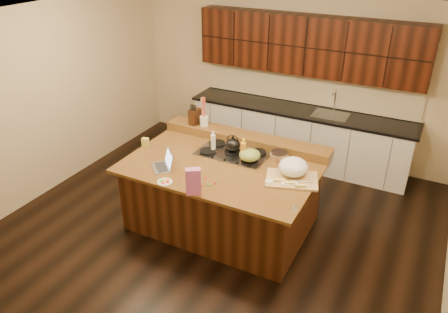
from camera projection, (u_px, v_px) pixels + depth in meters
The scene contains 33 objects.
room at pixel (222, 133), 5.30m from camera, with size 5.52×5.02×2.72m.
island at pixel (222, 194), 5.71m from camera, with size 2.40×1.60×0.92m.
back_ledge at pixel (246, 138), 6.02m from camera, with size 2.40×0.30×0.12m, color black.
cooktop at pixel (233, 153), 5.73m from camera, with size 0.92×0.52×0.05m.
back_counter at pixel (302, 106), 7.10m from camera, with size 3.70×0.66×2.40m.
kettle at pixel (233, 145), 5.67m from camera, with size 0.19×0.19×0.17m, color black.
green_bowl at pixel (250, 155), 5.46m from camera, with size 0.27×0.27×0.15m, color olive.
laptop at pixel (165, 164), 5.39m from camera, with size 0.39×0.38×0.21m.
oil_bottle at pixel (243, 152), 5.49m from camera, with size 0.07×0.07×0.27m, color orange.
vinegar_bottle at pixel (213, 144), 5.73m from camera, with size 0.06×0.06×0.25m, color silver.
wooden_tray at pixel (293, 170), 5.15m from camera, with size 0.71×0.60×0.24m.
ramekin_a at pixel (285, 184), 5.02m from camera, with size 0.10×0.10×0.04m, color white.
ramekin_b at pixel (269, 183), 5.05m from camera, with size 0.10×0.10×0.04m, color white.
ramekin_c at pixel (293, 184), 5.03m from camera, with size 0.10×0.10×0.04m, color white.
strainer_bowl at pixel (279, 157), 5.58m from camera, with size 0.24×0.24×0.09m, color #996B3F.
kitchen_timer at pixel (294, 206), 4.60m from camera, with size 0.08×0.08×0.07m, color silver.
pink_bag at pixel (193, 181), 4.82m from camera, with size 0.17×0.09×0.31m, color #C05AA0.
candy_plate at pixel (165, 182), 5.10m from camera, with size 0.18×0.18×0.01m, color white.
package_box at pixel (145, 142), 5.90m from camera, with size 0.09×0.06×0.12m, color #D2C44A.
utensil_crock at pixel (204, 121), 6.23m from camera, with size 0.12×0.12×0.14m, color white.
knife_block at pixel (195, 117), 6.27m from camera, with size 0.11×0.18×0.22m, color black.
gumdrop_0 at pixel (186, 176), 5.21m from camera, with size 0.02×0.02×0.02m, color red.
gumdrop_1 at pixel (217, 182), 5.10m from camera, with size 0.02×0.02×0.02m, color #198C26.
gumdrop_2 at pixel (215, 184), 5.06m from camera, with size 0.02×0.02×0.02m, color red.
gumdrop_3 at pixel (210, 185), 5.02m from camera, with size 0.02×0.02×0.02m, color #198C26.
gumdrop_4 at pixel (202, 186), 5.02m from camera, with size 0.02×0.02×0.02m, color red.
gumdrop_5 at pixel (191, 182), 5.09m from camera, with size 0.02×0.02×0.02m, color #198C26.
gumdrop_6 at pixel (200, 177), 5.20m from camera, with size 0.02×0.02×0.02m, color red.
gumdrop_7 at pixel (199, 182), 5.09m from camera, with size 0.02×0.02×0.02m, color #198C26.
gumdrop_8 at pixel (204, 180), 5.14m from camera, with size 0.02×0.02×0.02m, color red.
gumdrop_9 at pixel (188, 181), 5.10m from camera, with size 0.02×0.02×0.02m, color #198C26.
gumdrop_10 at pixel (206, 178), 5.18m from camera, with size 0.02×0.02×0.02m, color red.
gumdrop_11 at pixel (208, 185), 5.03m from camera, with size 0.02×0.02×0.02m, color #198C26.
Camera 1 is at (2.23, -4.28, 3.57)m, focal length 35.00 mm.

